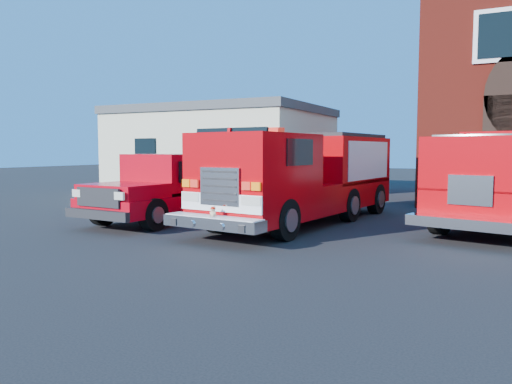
% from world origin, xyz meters
% --- Properties ---
extents(ground, '(100.00, 100.00, 0.00)m').
position_xyz_m(ground, '(0.00, 0.00, 0.00)').
color(ground, black).
rests_on(ground, ground).
extents(side_building, '(10.20, 8.20, 4.35)m').
position_xyz_m(side_building, '(-9.00, 13.00, 2.20)').
color(side_building, beige).
rests_on(side_building, ground).
extents(fire_engine, '(3.46, 8.92, 2.68)m').
position_xyz_m(fire_engine, '(-0.78, 3.64, 1.39)').
color(fire_engine, black).
rests_on(fire_engine, ground).
extents(pickup_truck, '(2.70, 6.32, 2.02)m').
position_xyz_m(pickup_truck, '(-4.62, 2.46, 0.95)').
color(pickup_truck, black).
rests_on(pickup_truck, ground).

